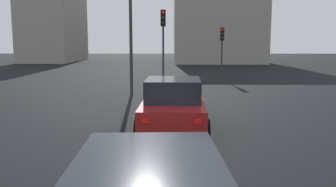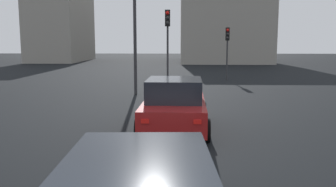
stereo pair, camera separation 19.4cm
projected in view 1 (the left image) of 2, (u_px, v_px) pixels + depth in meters
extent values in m
cube|color=maroon|center=(173.00, 110.00, 11.04)|extent=(4.26, 1.93, 0.69)
cube|color=#1E232B|center=(173.00, 90.00, 10.73)|extent=(1.94, 1.65, 0.65)
cylinder|color=black|center=(200.00, 112.00, 12.34)|extent=(0.65, 0.24, 0.64)
cylinder|color=black|center=(148.00, 111.00, 12.40)|extent=(0.65, 0.24, 0.64)
cylinder|color=black|center=(206.00, 130.00, 9.75)|extent=(0.65, 0.24, 0.64)
cylinder|color=black|center=(139.00, 130.00, 9.82)|extent=(0.65, 0.24, 0.64)
cube|color=red|center=(198.00, 122.00, 8.90)|extent=(0.04, 0.20, 0.11)
cube|color=red|center=(145.00, 121.00, 8.95)|extent=(0.04, 0.20, 0.11)
cube|color=#1E232B|center=(149.00, 181.00, 3.99)|extent=(2.11, 1.67, 0.58)
cylinder|color=#2D2D30|center=(163.00, 58.00, 20.30)|extent=(0.11, 0.11, 3.53)
cube|color=black|center=(163.00, 18.00, 19.92)|extent=(0.21, 0.29, 0.90)
sphere|color=red|center=(163.00, 13.00, 19.77)|extent=(0.20, 0.20, 0.20)
sphere|color=black|center=(163.00, 18.00, 19.81)|extent=(0.20, 0.20, 0.20)
sphere|color=black|center=(163.00, 23.00, 19.85)|extent=(0.20, 0.20, 0.20)
cylinder|color=#2D2D30|center=(222.00, 60.00, 25.51)|extent=(0.11, 0.11, 2.76)
cube|color=black|center=(222.00, 34.00, 25.19)|extent=(0.23, 0.30, 0.90)
sphere|color=red|center=(222.00, 30.00, 25.04)|extent=(0.20, 0.20, 0.20)
sphere|color=black|center=(222.00, 34.00, 25.08)|extent=(0.20, 0.20, 0.20)
sphere|color=black|center=(222.00, 38.00, 25.12)|extent=(0.20, 0.20, 0.20)
cylinder|color=#2D2D30|center=(130.00, 9.00, 17.86)|extent=(0.16, 0.16, 8.56)
cube|color=gray|center=(215.00, 20.00, 48.91)|extent=(15.30, 11.08, 11.13)
cube|color=gray|center=(54.00, 22.00, 49.34)|extent=(12.75, 6.18, 10.76)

